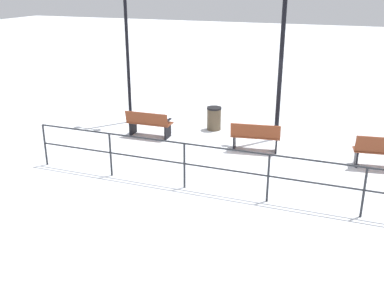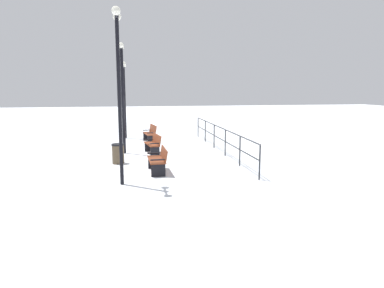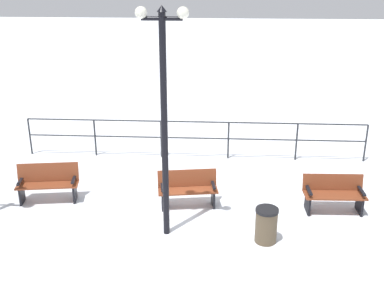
{
  "view_description": "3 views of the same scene",
  "coord_description": "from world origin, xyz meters",
  "views": [
    {
      "loc": [
        -12.02,
        -2.62,
        4.68
      ],
      "look_at": [
        -1.98,
        1.19,
        0.73
      ],
      "focal_mm": 42.0,
      "sensor_mm": 36.0,
      "label": 1
    },
    {
      "loc": [
        0.93,
        14.89,
        2.86
      ],
      "look_at": [
        -1.52,
        1.25,
        0.59
      ],
      "focal_mm": 32.1,
      "sensor_mm": 36.0,
      "label": 2
    },
    {
      "loc": [
        10.03,
        0.67,
        5.48
      ],
      "look_at": [
        -2.0,
        -0.02,
        0.82
      ],
      "focal_mm": 44.3,
      "sensor_mm": 36.0,
      "label": 3
    }
  ],
  "objects": [
    {
      "name": "lamppost_far",
      "position": [
        1.23,
        4.7,
        3.38
      ],
      "size": [
        0.24,
        1.02,
        5.03
      ],
      "color": "black",
      "rests_on": "ground"
    },
    {
      "name": "lamppost_middle",
      "position": [
        1.23,
        -0.38,
        2.96
      ],
      "size": [
        0.23,
        0.99,
        4.75
      ],
      "color": "black",
      "rests_on": "ground"
    },
    {
      "name": "trash_bin",
      "position": [
        1.43,
        1.71,
        0.38
      ],
      "size": [
        0.48,
        0.48,
        0.76
      ],
      "color": "brown",
      "rests_on": "ground"
    },
    {
      "name": "bench_third",
      "position": [
        0.03,
        3.4,
        0.44
      ],
      "size": [
        0.61,
        1.42,
        0.84
      ],
      "rotation": [
        0.0,
        0.0,
        0.03
      ],
      "color": "brown",
      "rests_on": "ground"
    },
    {
      "name": "ground_plane",
      "position": [
        0.0,
        0.0,
        0.0
      ],
      "size": [
        80.0,
        80.0,
        0.0
      ],
      "primitive_type": "plane",
      "color": "white",
      "rests_on": "ground"
    },
    {
      "name": "waterfront_railing",
      "position": [
        -3.01,
        -0.0,
        0.76
      ],
      "size": [
        0.05,
        9.97,
        1.14
      ],
      "color": "#26282D",
      "rests_on": "ground"
    },
    {
      "name": "bench_nearest",
      "position": [
        -0.1,
        -3.41,
        0.48
      ],
      "size": [
        0.69,
        1.52,
        0.92
      ],
      "rotation": [
        0.0,
        0.0,
        0.14
      ],
      "color": "brown",
      "rests_on": "ground"
    },
    {
      "name": "bench_second",
      "position": [
        -0.03,
        -0.01,
        0.45
      ],
      "size": [
        0.7,
        1.46,
        0.86
      ],
      "rotation": [
        0.0,
        0.0,
        0.15
      ],
      "color": "brown",
      "rests_on": "ground"
    }
  ]
}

